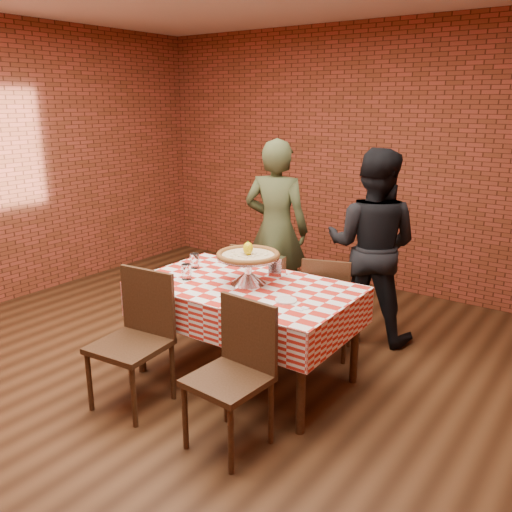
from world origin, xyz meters
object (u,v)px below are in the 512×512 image
pizza (248,256)px  chair_near_right (228,380)px  chair_near_left (129,343)px  water_glass_left (186,272)px  diner_black (372,246)px  diner_olive (276,230)px  condiment_caddy (277,267)px  pizza_stand (248,270)px  table (246,332)px  chair_far_left (260,289)px  water_glass_right (195,261)px  chair_far_right (328,305)px

pizza → chair_near_right: bearing=-61.3°
pizza → chair_near_left: bearing=-116.6°
water_glass_left → chair_near_right: 1.12m
diner_black → diner_olive: bearing=-7.1°
pizza → diner_olive: (-0.53, 1.17, -0.10)m
water_glass_left → condiment_caddy: bearing=41.9°
chair_near_right → diner_black: (0.01, 2.01, 0.39)m
condiment_caddy → pizza_stand: bearing=-114.2°
table → water_glass_left: (-0.44, -0.16, 0.44)m
diner_olive → chair_near_left: bearing=78.0°
pizza → chair_far_left: size_ratio=0.54×
pizza_stand → chair_near_right: pizza_stand is taller
chair_near_right → table: bearing=123.2°
condiment_caddy → chair_near_right: bearing=-79.6°
water_glass_right → chair_near_left: 0.96m
diner_olive → chair_near_right: bearing=100.7°
water_glass_right → chair_far_right: 1.17m
water_glass_right → chair_far_right: size_ratio=0.14×
pizza → diner_olive: bearing=114.4°
water_glass_left → table: bearing=20.2°
chair_near_left → chair_far_right: chair_near_left is taller
chair_near_left → diner_black: bearing=61.4°
water_glass_right → diner_black: (1.03, 1.16, 0.03)m
water_glass_right → diner_olive: diner_olive is taller
chair_near_right → diner_olive: bearing=119.5°
chair_near_left → chair_near_right: (0.85, 0.02, -0.02)m
water_glass_left → chair_far_right: bearing=50.3°
chair_far_left → diner_black: size_ratio=0.51×
water_glass_left → chair_far_left: 0.96m
water_glass_right → table: bearing=-8.9°
table → chair_far_left: chair_far_left is taller
chair_far_left → condiment_caddy: bearing=132.2°
condiment_caddy → chair_far_left: bearing=130.1°
diner_black → chair_far_left: bearing=23.0°
table → pizza: pizza is taller
water_glass_right → diner_olive: (0.06, 1.11, 0.05)m
pizza_stand → chair_near_right: 0.99m
chair_near_right → diner_olive: size_ratio=0.52×
table → chair_near_left: chair_near_left is taller
water_glass_left → chair_far_right: water_glass_left is taller
pizza_stand → chair_far_right: bearing=66.7°
water_glass_right → pizza: bearing=-5.8°
pizza_stand → diner_olive: 1.28m
pizza → diner_black: diner_black is taller
pizza_stand → water_glass_left: 0.49m
table → chair_far_left: bearing=117.8°
table → chair_near_left: (-0.41, -0.79, 0.10)m
pizza_stand → water_glass_left: bearing=-156.3°
water_glass_right → diner_olive: size_ratio=0.07×
pizza_stand → chair_far_right: 0.88m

